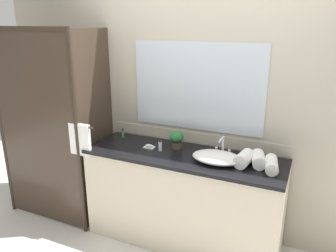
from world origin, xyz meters
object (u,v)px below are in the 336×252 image
(rolled_towel_far_edge, at_px, (244,159))
(faucet, at_px, (222,148))
(amenity_bottle_body_wash, at_px, (123,133))
(amenity_bottle_conditioner, at_px, (160,146))
(sink_basin, at_px, (217,157))
(rolled_towel_middle, at_px, (259,159))
(potted_plant, at_px, (177,139))
(soap_dish, at_px, (149,146))
(rolled_towel_near_edge, at_px, (271,165))

(rolled_towel_far_edge, bearing_deg, faucet, 145.92)
(amenity_bottle_body_wash, bearing_deg, faucet, -1.11)
(faucet, relative_size, amenity_bottle_conditioner, 1.75)
(sink_basin, distance_m, rolled_towel_middle, 0.34)
(rolled_towel_far_edge, bearing_deg, rolled_towel_middle, 23.71)
(potted_plant, xyz_separation_m, rolled_towel_middle, (0.77, -0.08, -0.04))
(faucet, distance_m, potted_plant, 0.44)
(faucet, xyz_separation_m, amenity_bottle_body_wash, (-1.05, 0.02, -0.01))
(soap_dish, height_order, rolled_towel_near_edge, rolled_towel_near_edge)
(soap_dish, relative_size, amenity_bottle_body_wash, 1.03)
(faucet, relative_size, potted_plant, 1.05)
(sink_basin, relative_size, amenity_bottle_body_wash, 4.40)
(sink_basin, bearing_deg, potted_plant, 160.70)
(faucet, bearing_deg, potted_plant, -177.60)
(potted_plant, xyz_separation_m, soap_dish, (-0.24, -0.10, -0.08))
(sink_basin, xyz_separation_m, rolled_towel_middle, (0.33, 0.07, 0.01))
(potted_plant, distance_m, soap_dish, 0.27)
(soap_dish, height_order, rolled_towel_far_edge, rolled_towel_far_edge)
(soap_dish, relative_size, rolled_towel_middle, 0.47)
(amenity_bottle_body_wash, relative_size, rolled_towel_far_edge, 0.47)
(rolled_towel_near_edge, xyz_separation_m, rolled_towel_far_edge, (-0.22, 0.00, 0.01))
(potted_plant, bearing_deg, rolled_towel_far_edge, -11.39)
(potted_plant, distance_m, amenity_bottle_body_wash, 0.62)
(amenity_bottle_body_wash, bearing_deg, rolled_towel_far_edge, -7.67)
(faucet, bearing_deg, amenity_bottle_conditioner, -164.83)
(soap_dish, bearing_deg, potted_plant, 23.83)
(potted_plant, bearing_deg, amenity_bottle_body_wash, 176.41)
(sink_basin, bearing_deg, amenity_bottle_body_wash, 169.68)
(amenity_bottle_conditioner, bearing_deg, potted_plant, 49.58)
(soap_dish, bearing_deg, amenity_bottle_conditioner, -11.57)
(rolled_towel_near_edge, distance_m, rolled_towel_far_edge, 0.22)
(sink_basin, bearing_deg, amenity_bottle_conditioner, 177.61)
(soap_dish, xyz_separation_m, amenity_bottle_conditioner, (0.13, -0.03, 0.03))
(soap_dish, height_order, amenity_bottle_conditioner, amenity_bottle_conditioner)
(amenity_bottle_body_wash, xyz_separation_m, rolled_towel_far_edge, (1.27, -0.17, 0.01))
(sink_basin, height_order, rolled_towel_near_edge, rolled_towel_near_edge)
(amenity_bottle_body_wash, distance_m, rolled_towel_far_edge, 1.28)
(rolled_towel_middle, bearing_deg, rolled_towel_near_edge, -24.69)
(amenity_bottle_body_wash, relative_size, rolled_towel_middle, 0.46)
(sink_basin, xyz_separation_m, rolled_towel_far_edge, (0.22, 0.02, 0.02))
(rolled_towel_near_edge, height_order, rolled_towel_middle, rolled_towel_middle)
(amenity_bottle_conditioner, xyz_separation_m, rolled_towel_far_edge, (0.77, -0.00, 0.01))
(amenity_bottle_conditioner, bearing_deg, sink_basin, -2.39)
(faucet, distance_m, amenity_bottle_conditioner, 0.57)
(potted_plant, relative_size, rolled_towel_near_edge, 0.69)
(potted_plant, relative_size, amenity_bottle_body_wash, 1.71)
(sink_basin, height_order, rolled_towel_far_edge, rolled_towel_far_edge)
(soap_dish, relative_size, amenity_bottle_conditioner, 1.00)
(sink_basin, xyz_separation_m, soap_dish, (-0.67, 0.05, -0.03))
(faucet, height_order, rolled_towel_near_edge, faucet)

